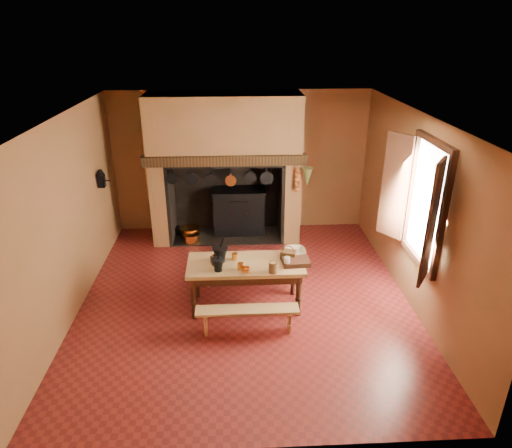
{
  "coord_description": "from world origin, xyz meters",
  "views": [
    {
      "loc": [
        -0.15,
        -6.04,
        3.93
      ],
      "look_at": [
        0.18,
        0.3,
        1.13
      ],
      "focal_mm": 32.0,
      "sensor_mm": 36.0,
      "label": 1
    }
  ],
  "objects_px": {
    "iron_range": "(240,211)",
    "work_table": "(246,270)",
    "bench_front": "(247,315)",
    "coffee_grinder": "(215,260)",
    "wicker_basket": "(289,254)",
    "mixing_bowl": "(295,252)"
  },
  "relations": [
    {
      "from": "iron_range",
      "to": "work_table",
      "type": "height_order",
      "value": "iron_range"
    },
    {
      "from": "iron_range",
      "to": "bench_front",
      "type": "height_order",
      "value": "iron_range"
    },
    {
      "from": "bench_front",
      "to": "work_table",
      "type": "bearing_deg",
      "value": 90.0
    },
    {
      "from": "coffee_grinder",
      "to": "iron_range",
      "type": "bearing_deg",
      "value": 64.78
    },
    {
      "from": "coffee_grinder",
      "to": "wicker_basket",
      "type": "height_order",
      "value": "wicker_basket"
    },
    {
      "from": "bench_front",
      "to": "coffee_grinder",
      "type": "bearing_deg",
      "value": 123.82
    },
    {
      "from": "work_table",
      "to": "coffee_grinder",
      "type": "distance_m",
      "value": 0.48
    },
    {
      "from": "work_table",
      "to": "coffee_grinder",
      "type": "relative_size",
      "value": 9.56
    },
    {
      "from": "iron_range",
      "to": "coffee_grinder",
      "type": "xyz_separation_m",
      "value": [
        -0.4,
        -2.65,
        0.32
      ]
    },
    {
      "from": "bench_front",
      "to": "coffee_grinder",
      "type": "relative_size",
      "value": 7.91
    },
    {
      "from": "bench_front",
      "to": "mixing_bowl",
      "type": "relative_size",
      "value": 4.32
    },
    {
      "from": "coffee_grinder",
      "to": "wicker_basket",
      "type": "xyz_separation_m",
      "value": [
        1.08,
        0.11,
        0.0
      ]
    },
    {
      "from": "iron_range",
      "to": "work_table",
      "type": "bearing_deg",
      "value": -89.06
    },
    {
      "from": "work_table",
      "to": "mixing_bowl",
      "type": "height_order",
      "value": "mixing_bowl"
    },
    {
      "from": "work_table",
      "to": "coffee_grinder",
      "type": "height_order",
      "value": "coffee_grinder"
    },
    {
      "from": "iron_range",
      "to": "bench_front",
      "type": "distance_m",
      "value": 3.32
    },
    {
      "from": "mixing_bowl",
      "to": "wicker_basket",
      "type": "bearing_deg",
      "value": -128.9
    },
    {
      "from": "bench_front",
      "to": "mixing_bowl",
      "type": "distance_m",
      "value": 1.27
    },
    {
      "from": "work_table",
      "to": "coffee_grinder",
      "type": "xyz_separation_m",
      "value": [
        -0.44,
        -0.01,
        0.18
      ]
    },
    {
      "from": "coffee_grinder",
      "to": "mixing_bowl",
      "type": "height_order",
      "value": "coffee_grinder"
    },
    {
      "from": "iron_range",
      "to": "mixing_bowl",
      "type": "relative_size",
      "value": 4.92
    },
    {
      "from": "iron_range",
      "to": "work_table",
      "type": "relative_size",
      "value": 0.94
    }
  ]
}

